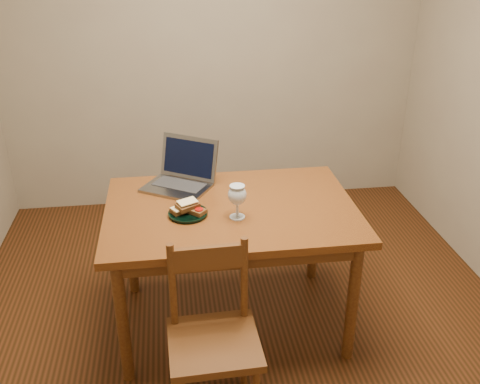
{
  "coord_description": "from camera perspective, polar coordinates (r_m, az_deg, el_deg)",
  "views": [
    {
      "loc": [
        -0.34,
        -2.45,
        2.03
      ],
      "look_at": [
        0.0,
        0.05,
        0.8
      ],
      "focal_mm": 40.0,
      "sensor_mm": 36.0,
      "label": 1
    }
  ],
  "objects": [
    {
      "name": "plate",
      "position": [
        2.71,
        -5.57,
        -2.32
      ],
      "size": [
        0.2,
        0.2,
        0.02
      ],
      "primitive_type": "cylinder",
      "color": "black",
      "rests_on": "table"
    },
    {
      "name": "floor",
      "position": [
        3.2,
        0.1,
        -13.5
      ],
      "size": [
        3.2,
        3.2,
        0.02
      ],
      "primitive_type": "cube",
      "color": "black",
      "rests_on": "ground"
    },
    {
      "name": "sandwich_tomato",
      "position": [
        2.69,
        -4.77,
        -1.9
      ],
      "size": [
        0.12,
        0.11,
        0.03
      ],
      "primitive_type": null,
      "rotation": [
        0.0,
        0.0,
        -0.74
      ],
      "color": "#381E0C",
      "rests_on": "plate"
    },
    {
      "name": "sandwich_cheese",
      "position": [
        2.7,
        -6.31,
        -1.82
      ],
      "size": [
        0.12,
        0.1,
        0.03
      ],
      "primitive_type": null,
      "rotation": [
        0.0,
        0.0,
        0.51
      ],
      "color": "#381E0C",
      "rests_on": "plate"
    },
    {
      "name": "sandwich_top",
      "position": [
        2.69,
        -5.62,
        -1.36
      ],
      "size": [
        0.13,
        0.11,
        0.03
      ],
      "primitive_type": null,
      "rotation": [
        0.0,
        0.0,
        0.54
      ],
      "color": "#381E0C",
      "rests_on": "plate"
    },
    {
      "name": "table",
      "position": [
        2.82,
        -0.96,
        -3.13
      ],
      "size": [
        1.3,
        0.9,
        0.74
      ],
      "color": "#4A1E0C",
      "rests_on": "floor"
    },
    {
      "name": "back_wall",
      "position": [
        4.14,
        -3.07,
        15.84
      ],
      "size": [
        3.2,
        0.02,
        2.6
      ],
      "primitive_type": "cube",
      "color": "gray",
      "rests_on": "floor"
    },
    {
      "name": "front_wall",
      "position": [
        1.16,
        11.43,
        -13.43
      ],
      "size": [
        3.2,
        0.02,
        2.6
      ],
      "primitive_type": "cube",
      "color": "gray",
      "rests_on": "floor"
    },
    {
      "name": "milk_glass",
      "position": [
        2.64,
        -0.3,
        -1.03
      ],
      "size": [
        0.09,
        0.09,
        0.18
      ],
      "primitive_type": null,
      "color": "white",
      "rests_on": "table"
    },
    {
      "name": "chair",
      "position": [
        2.41,
        -2.89,
        -14.56
      ],
      "size": [
        0.41,
        0.39,
        0.42
      ],
      "rotation": [
        0.0,
        0.0,
        0.03
      ],
      "color": "#401E0D",
      "rests_on": "floor"
    },
    {
      "name": "laptop",
      "position": [
        3.02,
        -6.17,
        2.0
      ],
      "size": [
        0.46,
        0.45,
        0.25
      ],
      "rotation": [
        0.0,
        0.0,
        -0.55
      ],
      "color": "slate",
      "rests_on": "table"
    }
  ]
}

